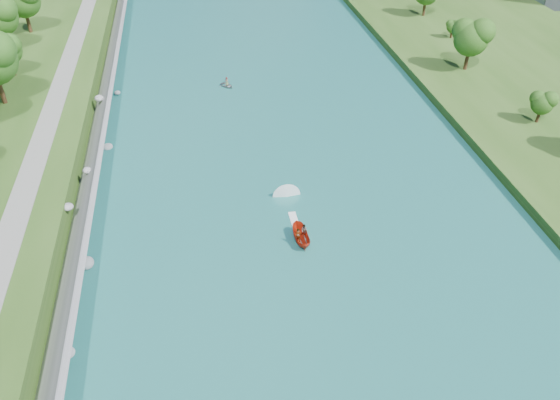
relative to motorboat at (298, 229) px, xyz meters
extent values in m
plane|color=#2D5119|center=(1.05, -14.92, -0.82)|extent=(260.00, 260.00, 0.00)
cube|color=#1A5C64|center=(1.05, 5.08, -0.77)|extent=(55.00, 240.00, 0.10)
cube|color=slate|center=(-24.80, 5.08, 0.98)|extent=(3.54, 236.00, 4.05)
ellipsoid|color=gray|center=(-24.02, -13.58, -0.03)|extent=(1.01, 1.27, 0.59)
ellipsoid|color=gray|center=(-23.83, -1.35, -0.32)|extent=(1.55, 1.85, 1.23)
ellipsoid|color=gray|center=(-26.18, 5.91, 2.21)|extent=(1.30, 1.30, 0.77)
ellipsoid|color=gray|center=(-24.96, 14.04, 1.80)|extent=(1.06, 1.16, 0.80)
ellipsoid|color=gray|center=(-23.54, 23.72, -0.65)|extent=(1.47, 1.70, 0.84)
ellipsoid|color=gray|center=(-25.18, 34.51, 2.00)|extent=(1.42, 1.48, 1.00)
ellipsoid|color=gray|center=(-23.17, 41.12, -0.37)|extent=(1.02, 1.24, 0.63)
cube|color=gray|center=(-31.45, 5.08, 2.73)|extent=(3.00, 200.00, 0.10)
ellipsoid|color=#284D14|center=(-39.60, 44.29, 6.90)|extent=(5.06, 5.06, 8.44)
ellipsoid|color=#284D14|center=(-40.75, 65.27, 8.71)|extent=(7.24, 7.24, 12.06)
ellipsoid|color=#284D14|center=(40.39, 17.65, 3.65)|extent=(3.57, 3.57, 5.95)
ellipsoid|color=#284D14|center=(38.27, 37.89, 6.09)|extent=(6.49, 6.49, 10.82)
ellipsoid|color=#284D14|center=(42.28, 52.97, 2.86)|extent=(2.62, 2.62, 4.37)
imported|color=#B1240E|center=(-0.01, -1.39, 0.11)|extent=(1.86, 4.37, 1.66)
imported|color=#66605B|center=(-0.41, -1.79, 0.54)|extent=(0.74, 0.56, 1.83)
imported|color=#66605B|center=(0.49, -0.89, 0.42)|extent=(0.98, 0.94, 1.59)
cube|color=white|center=(-0.01, 1.61, -0.69)|extent=(0.90, 5.00, 0.06)
imported|color=gray|center=(-4.45, 41.05, -0.43)|extent=(3.24, 3.42, 0.58)
imported|color=#66605B|center=(-4.45, 41.05, 0.26)|extent=(0.85, 0.72, 1.47)
camera|label=1|loc=(-10.52, -47.65, 40.91)|focal=35.00mm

